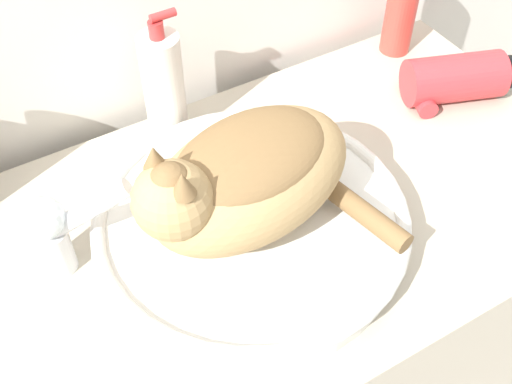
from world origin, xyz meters
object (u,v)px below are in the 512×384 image
Objects in this scene: soap_pump_bottle at (164,87)px; spray_bottle_trigger at (402,5)px; faucet at (56,229)px; cat at (245,176)px; hair_dryer at (454,79)px.

soap_pump_bottle is 0.45m from spray_bottle_trigger.
faucet is at bearing -143.65° from soap_pump_bottle.
cat reaches higher than soap_pump_bottle.
spray_bottle_trigger reaches higher than faucet.
spray_bottle_trigger is (0.45, -0.00, -0.00)m from soap_pump_bottle.
spray_bottle_trigger is at bearing -0.00° from soap_pump_bottle.
soap_pump_bottle reaches higher than spray_bottle_trigger.
cat is 0.25m from soap_pump_bottle.
cat is 0.24m from faucet.
spray_bottle_trigger is (0.67, 0.16, 0.02)m from faucet.
cat is 2.20× the size of faucet.
faucet is 0.75× the size of hair_dryer.
soap_pump_bottle is 0.47m from hair_dryer.
cat is at bearing -148.03° from hair_dryer.
hair_dryer is (0.44, -0.15, -0.06)m from soap_pump_bottle.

